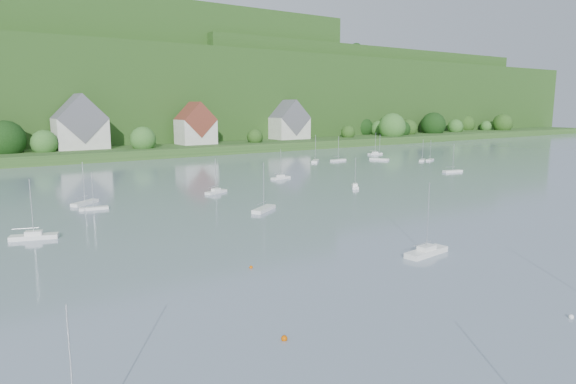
% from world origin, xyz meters
% --- Properties ---
extents(far_shore_strip, '(600.00, 60.00, 3.00)m').
position_xyz_m(far_shore_strip, '(0.00, 200.00, 1.50)').
color(far_shore_strip, '#274F1D').
rests_on(far_shore_strip, ground).
extents(forested_ridge, '(620.00, 181.22, 69.89)m').
position_xyz_m(forested_ridge, '(0.39, 268.57, 22.89)').
color(forested_ridge, '#1E4115').
rests_on(forested_ridge, ground).
extents(village_building_2, '(16.00, 11.44, 18.00)m').
position_xyz_m(village_building_2, '(5.00, 188.00, 10.27)').
color(village_building_2, beige).
rests_on(village_building_2, far_shore_strip).
extents(village_building_3, '(13.00, 10.40, 15.50)m').
position_xyz_m(village_building_3, '(45.00, 186.00, 9.43)').
color(village_building_3, beige).
rests_on(village_building_3, far_shore_strip).
extents(village_building_4, '(15.00, 10.40, 16.50)m').
position_xyz_m(village_building_4, '(90.00, 190.00, 9.59)').
color(village_building_4, beige).
rests_on(village_building_4, far_shore_strip).
extents(near_sailboat_3, '(6.48, 2.45, 8.54)m').
position_xyz_m(near_sailboat_3, '(11.28, 49.10, 0.45)').
color(near_sailboat_3, white).
rests_on(near_sailboat_3, ground).
extents(mooring_buoy_1, '(0.42, 0.42, 0.42)m').
position_xyz_m(mooring_buoy_1, '(6.86, 30.24, 0.00)').
color(mooring_buoy_1, white).
rests_on(mooring_buoy_1, ground).
extents(mooring_buoy_3, '(0.38, 0.38, 0.38)m').
position_xyz_m(mooring_buoy_3, '(-8.10, 56.51, 0.00)').
color(mooring_buoy_3, '#CA5200').
rests_on(mooring_buoy_3, ground).
extents(mooring_buoy_5, '(0.49, 0.49, 0.49)m').
position_xyz_m(mooring_buoy_5, '(-14.77, 40.41, 0.00)').
color(mooring_buoy_5, '#CA5200').
rests_on(mooring_buoy_5, ground).
extents(far_sailboat_cluster, '(188.93, 64.87, 8.71)m').
position_xyz_m(far_sailboat_cluster, '(9.87, 115.44, 0.37)').
color(far_sailboat_cluster, white).
rests_on(far_sailboat_cluster, ground).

